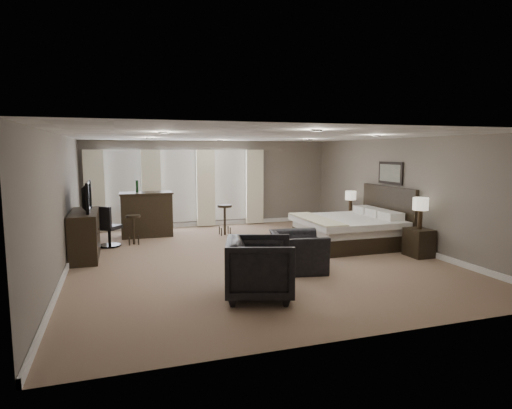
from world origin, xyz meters
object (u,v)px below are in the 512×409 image
object	(u,v)px
nightstand_near	(419,243)
bar_stool_right	(225,220)
desk_chair	(109,226)
armchair_far	(260,265)
lamp_far	(351,202)
dresser	(85,235)
armchair_near	(298,245)
bed	(349,217)
bar_counter	(147,214)
bar_stool_left	(134,230)
tv	(83,208)
nightstand_far	(350,223)
lamp_near	(420,213)

from	to	relation	value
nightstand_near	bar_stool_right	xyz separation A→B (m)	(-3.44, 3.67, 0.11)
desk_chair	armchair_far	bearing A→B (deg)	153.18
lamp_far	bar_stool_right	size ratio (longest dim) A/B	0.75
dresser	armchair_near	size ratio (longest dim) A/B	1.56
dresser	desk_chair	xyz separation A→B (m)	(0.48, 0.95, -0.00)
bed	bar_counter	world-z (taller)	bed
bar_stool_left	desk_chair	size ratio (longest dim) A/B	0.73
armchair_near	bar_stool_right	size ratio (longest dim) A/B	1.33
tv	nightstand_far	bearing A→B (deg)	-83.89
bed	dresser	world-z (taller)	bed
lamp_far	desk_chair	distance (m)	6.45
lamp_far	armchair_near	xyz separation A→B (m)	(-2.94, -3.05, -0.38)
bed	armchair_near	xyz separation A→B (m)	(-2.05, -1.60, -0.23)
dresser	nightstand_near	bearing A→B (deg)	-17.33
bed	bar_stool_left	xyz separation A→B (m)	(-4.98, 1.75, -0.34)
lamp_near	desk_chair	distance (m)	7.17
lamp_near	armchair_far	xyz separation A→B (m)	(-4.14, -1.43, -0.43)
lamp_far	tv	bearing A→B (deg)	-173.89
lamp_far	tv	xyz separation A→B (m)	(-6.92, -0.74, 0.21)
lamp_near	bar_stool_right	xyz separation A→B (m)	(-3.44, 3.67, -0.54)
bed	nightstand_far	bearing A→B (deg)	58.46
bar_counter	bar_stool_left	world-z (taller)	bar_counter
lamp_far	tv	distance (m)	6.96
nightstand_near	tv	xyz separation A→B (m)	(-6.92, 2.16, 0.77)
nightstand_far	dresser	bearing A→B (deg)	-173.89
armchair_far	dresser	bearing A→B (deg)	54.91
nightstand_far	bar_counter	size ratio (longest dim) A/B	0.40
bar_counter	bar_stool_right	distance (m)	2.11
armchair_near	bar_stool_right	bearing A→B (deg)	18.02
tv	lamp_far	bearing A→B (deg)	-83.89
lamp_far	dresser	xyz separation A→B (m)	(-6.92, -0.74, -0.36)
nightstand_near	bar_stool_left	world-z (taller)	bar_stool_left
nightstand_near	armchair_near	bearing A→B (deg)	-176.99
lamp_far	desk_chair	bearing A→B (deg)	178.10
nightstand_far	tv	xyz separation A→B (m)	(-6.92, -0.74, 0.80)
dresser	bar_stool_right	xyz separation A→B (m)	(3.48, 1.51, -0.09)
nightstand_far	desk_chair	world-z (taller)	desk_chair
nightstand_near	nightstand_far	xyz separation A→B (m)	(0.00, 2.90, -0.03)
nightstand_near	desk_chair	distance (m)	7.15
bed	desk_chair	xyz separation A→B (m)	(-5.55, 1.66, -0.21)
nightstand_far	nightstand_near	bearing A→B (deg)	-90.00
armchair_far	bar_stool_left	bearing A→B (deg)	37.68
lamp_near	dresser	xyz separation A→B (m)	(-6.92, 2.16, -0.45)
armchair_far	bar_stool_left	xyz separation A→B (m)	(-1.73, 4.63, -0.16)
desk_chair	lamp_near	bearing A→B (deg)	-169.41
lamp_near	bar_stool_right	world-z (taller)	lamp_near
lamp_far	armchair_far	distance (m)	6.00
nightstand_near	armchair_near	xyz separation A→B (m)	(-2.94, -0.15, 0.18)
lamp_near	bar_counter	xyz separation A→B (m)	(-5.49, 4.16, -0.35)
bed	nightstand_near	size ratio (longest dim) A/B	3.66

